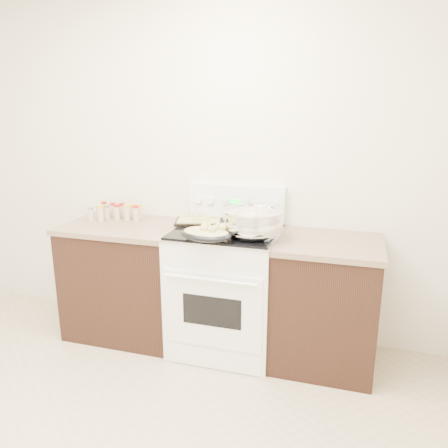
% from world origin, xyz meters
% --- Properties ---
extents(room_shell, '(4.10, 3.60, 2.75)m').
position_xyz_m(room_shell, '(0.00, 0.00, 1.70)').
color(room_shell, silver).
rests_on(room_shell, ground).
extents(counter_left, '(0.93, 0.67, 0.92)m').
position_xyz_m(counter_left, '(-0.48, 1.43, 0.46)').
color(counter_left, black).
rests_on(counter_left, ground).
extents(counter_right, '(0.73, 0.67, 0.92)m').
position_xyz_m(counter_right, '(1.08, 1.43, 0.46)').
color(counter_right, black).
rests_on(counter_right, ground).
extents(kitchen_range, '(0.78, 0.73, 1.22)m').
position_xyz_m(kitchen_range, '(0.35, 1.42, 0.49)').
color(kitchen_range, white).
rests_on(kitchen_range, ground).
extents(mixing_bowl, '(0.53, 0.53, 0.24)m').
position_xyz_m(mixing_bowl, '(0.57, 1.33, 1.04)').
color(mixing_bowl, silver).
rests_on(mixing_bowl, kitchen_range).
extents(roasting_pan, '(0.41, 0.33, 0.12)m').
position_xyz_m(roasting_pan, '(0.30, 1.14, 0.99)').
color(roasting_pan, black).
rests_on(roasting_pan, kitchen_range).
extents(baking_sheet, '(0.41, 0.33, 0.06)m').
position_xyz_m(baking_sheet, '(0.10, 1.55, 0.96)').
color(baking_sheet, black).
rests_on(baking_sheet, kitchen_range).
extents(wooden_spoon, '(0.07, 0.28, 0.04)m').
position_xyz_m(wooden_spoon, '(0.31, 1.20, 0.95)').
color(wooden_spoon, tan).
rests_on(wooden_spoon, kitchen_range).
extents(blue_ladle, '(0.12, 0.27, 0.10)m').
position_xyz_m(blue_ladle, '(0.68, 1.25, 0.98)').
color(blue_ladle, '#98C7E4').
rests_on(blue_ladle, kitchen_range).
extents(spice_jars, '(0.40, 0.23, 0.13)m').
position_xyz_m(spice_jars, '(-0.62, 1.56, 0.98)').
color(spice_jars, '#BFB28C').
rests_on(spice_jars, counter_left).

